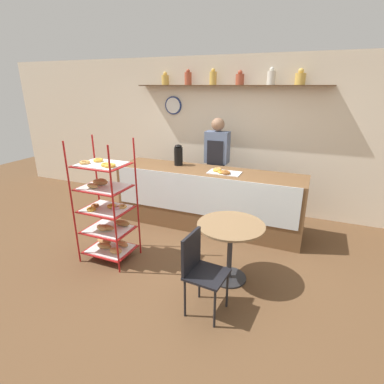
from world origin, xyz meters
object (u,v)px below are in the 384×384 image
cafe_chair (199,266)px  donut_tray_counter (223,172)px  coffee_carafe (178,155)px  person_worker (217,163)px  cafe_table (230,238)px  pastry_rack (107,210)px

cafe_chair → donut_tray_counter: size_ratio=1.74×
donut_tray_counter → coffee_carafe: bearing=167.9°
person_worker → donut_tray_counter: bearing=-63.9°
cafe_chair → donut_tray_counter: 1.91m
cafe_chair → cafe_table: bearing=-7.6°
person_worker → coffee_carafe: (-0.54, -0.40, 0.18)m
cafe_table → coffee_carafe: bearing=133.4°
cafe_table → person_worker: bearing=113.2°
coffee_carafe → person_worker: bearing=36.5°
pastry_rack → cafe_chair: 1.55m
pastry_rack → donut_tray_counter: size_ratio=3.26×
pastry_rack → person_worker: 2.13m
pastry_rack → donut_tray_counter: (1.13, 1.36, 0.29)m
cafe_table → coffee_carafe: 1.98m
pastry_rack → person_worker: bearing=66.3°
person_worker → cafe_table: size_ratio=2.20×
cafe_table → donut_tray_counter: size_ratio=1.58×
cafe_table → pastry_rack: bearing=-174.3°
coffee_carafe → cafe_table: bearing=-46.6°
coffee_carafe → pastry_rack: bearing=-101.4°
person_worker → cafe_chair: size_ratio=1.99×
person_worker → donut_tray_counter: (0.28, -0.57, 0.03)m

